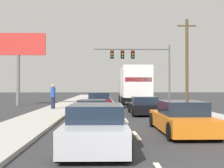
{
  "coord_description": "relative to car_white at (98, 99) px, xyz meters",
  "views": [
    {
      "loc": [
        -1.27,
        -4.47,
        1.83
      ],
      "look_at": [
        -0.48,
        20.76,
        2.08
      ],
      "focal_mm": 46.98,
      "sensor_mm": 36.0,
      "label": 1
    }
  ],
  "objects": [
    {
      "name": "sidewalk_right",
      "position": [
        6.6,
        -6.34,
        -0.52
      ],
      "size": [
        2.59,
        80.0,
        0.14
      ],
      "primitive_type": "cube",
      "color": "#B2AFA8",
      "rests_on": "ground_plane"
    },
    {
      "name": "pedestrian_near_corner",
      "position": [
        -3.41,
        -7.83,
        0.51
      ],
      "size": [
        0.38,
        0.38,
        1.9
      ],
      "color": "#1E233F",
      "rests_on": "sidewalk_left"
    },
    {
      "name": "box_truck",
      "position": [
        3.42,
        -3.33,
        1.47
      ],
      "size": [
        2.73,
        8.39,
        3.64
      ],
      "color": "white",
      "rests_on": "ground_plane"
    },
    {
      "name": "car_silver",
      "position": [
        0.28,
        -21.97,
        0.01
      ],
      "size": [
        1.93,
        4.42,
        1.3
      ],
      "color": "#B7BABF",
      "rests_on": "ground_plane"
    },
    {
      "name": "car_yellow",
      "position": [
        -0.1,
        -14.36,
        -0.07
      ],
      "size": [
        1.91,
        4.14,
        1.13
      ],
      "color": "yellow",
      "rests_on": "ground_plane"
    },
    {
      "name": "lane_markings",
      "position": [
        1.75,
        -2.27,
        -0.59
      ],
      "size": [
        0.14,
        57.0,
        0.01
      ],
      "color": "silver",
      "rests_on": "ground_plane"
    },
    {
      "name": "roadside_billboard",
      "position": [
        -7.81,
        -1.94,
        4.66
      ],
      "size": [
        5.33,
        0.36,
        7.11
      ],
      "color": "slate",
      "rests_on": "ground_plane"
    },
    {
      "name": "car_maroon",
      "position": [
        0.2,
        -6.64,
        0.04
      ],
      "size": [
        2.1,
        4.38,
        1.38
      ],
      "color": "maroon",
      "rests_on": "ground_plane"
    },
    {
      "name": "car_black",
      "position": [
        3.22,
        -11.38,
        -0.04
      ],
      "size": [
        1.87,
        4.25,
        1.2
      ],
      "color": "black",
      "rests_on": "ground_plane"
    },
    {
      "name": "ground_plane",
      "position": [
        1.75,
        -1.34,
        -0.59
      ],
      "size": [
        140.0,
        140.0,
        0.0
      ],
      "primitive_type": "plane",
      "color": "#333335"
    },
    {
      "name": "traffic_signal_mast",
      "position": [
        4.31,
        3.88,
        4.66
      ],
      "size": [
        9.09,
        0.69,
        6.88
      ],
      "color": "#595B56",
      "rests_on": "ground_plane"
    },
    {
      "name": "car_orange",
      "position": [
        3.59,
        -19.25,
        -0.02
      ],
      "size": [
        1.87,
        4.65,
        1.27
      ],
      "color": "orange",
      "rests_on": "ground_plane"
    },
    {
      "name": "sidewalk_left",
      "position": [
        -3.09,
        -6.34,
        -0.52
      ],
      "size": [
        2.59,
        80.0,
        0.14
      ],
      "primitive_type": "cube",
      "color": "#B2AFA8",
      "rests_on": "ground_plane"
    },
    {
      "name": "utility_pole_mid",
      "position": [
        8.43,
        -3.42,
        3.66
      ],
      "size": [
        1.8,
        0.28,
        8.22
      ],
      "color": "brown",
      "rests_on": "ground_plane"
    },
    {
      "name": "car_white",
      "position": [
        0.0,
        0.0,
        0.0
      ],
      "size": [
        2.07,
        4.57,
        1.26
      ],
      "color": "white",
      "rests_on": "ground_plane"
    }
  ]
}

